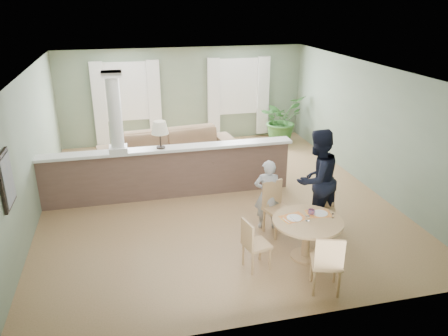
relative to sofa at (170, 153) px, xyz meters
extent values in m
plane|color=tan|center=(0.72, -1.57, -0.49)|extent=(8.00, 8.00, 0.00)
cube|color=gray|center=(0.72, 2.43, 0.86)|extent=(7.00, 0.02, 2.70)
cube|color=gray|center=(-2.78, -1.57, 0.86)|extent=(0.02, 8.00, 2.70)
cube|color=gray|center=(4.22, -1.57, 0.86)|extent=(0.02, 8.00, 2.70)
cube|color=gray|center=(0.72, -5.57, 0.86)|extent=(7.00, 0.02, 2.70)
cube|color=white|center=(0.72, -1.57, 2.21)|extent=(7.00, 8.00, 0.02)
cube|color=white|center=(-0.88, 2.40, 1.06)|extent=(1.10, 0.02, 1.50)
cube|color=white|center=(-0.88, 2.37, 1.06)|extent=(1.22, 0.04, 1.62)
cube|color=white|center=(2.32, 2.40, 1.06)|extent=(1.10, 0.02, 1.50)
cube|color=white|center=(2.32, 2.37, 1.06)|extent=(1.22, 0.04, 1.62)
cube|color=white|center=(-1.63, 2.31, 0.76)|extent=(0.35, 0.10, 2.30)
cube|color=white|center=(-0.13, 2.31, 0.76)|extent=(0.35, 0.10, 2.30)
cube|color=white|center=(1.57, 2.31, 0.76)|extent=(0.35, 0.10, 2.30)
cube|color=white|center=(3.07, 2.31, 0.76)|extent=(0.35, 0.10, 2.30)
cube|color=black|center=(-2.75, -3.57, 1.06)|extent=(0.04, 0.62, 0.82)
cube|color=slate|center=(-2.73, -3.57, 1.06)|extent=(0.02, 0.52, 0.72)
cube|color=brown|center=(-0.18, -1.37, 0.04)|extent=(5.20, 0.22, 1.05)
cube|color=white|center=(-0.18, -1.37, 0.59)|extent=(5.32, 0.36, 0.06)
cube|color=white|center=(-1.18, -1.37, 0.67)|extent=(0.36, 0.36, 0.10)
cylinder|color=white|center=(-1.18, -1.37, 1.42)|extent=(0.26, 0.26, 1.39)
cube|color=white|center=(-1.18, -1.37, 2.16)|extent=(0.38, 0.38, 0.10)
cylinder|color=black|center=(-0.33, -1.37, 0.64)|extent=(0.18, 0.18, 0.03)
cylinder|color=black|center=(-0.33, -1.37, 0.79)|extent=(0.03, 0.03, 0.28)
cone|color=beige|center=(-0.33, -1.37, 1.06)|extent=(0.36, 0.36, 0.26)
imported|color=#835D47|center=(0.00, 0.00, 0.00)|extent=(3.49, 1.71, 0.98)
imported|color=#2F6026|center=(3.42, 1.63, 0.20)|extent=(1.61, 1.56, 1.37)
cylinder|color=tan|center=(1.70, -4.23, -0.47)|extent=(0.48, 0.48, 0.04)
cylinder|color=tan|center=(1.70, -4.23, -0.15)|extent=(0.13, 0.13, 0.61)
cylinder|color=tan|center=(1.70, -4.23, 0.18)|extent=(1.13, 1.13, 0.04)
cube|color=#E34233|center=(1.51, -4.10, 0.20)|extent=(0.45, 0.37, 0.01)
cube|color=#E34233|center=(1.97, -4.06, 0.20)|extent=(0.44, 0.35, 0.01)
cylinder|color=white|center=(1.51, -4.13, 0.21)|extent=(0.25, 0.25, 0.01)
cylinder|color=white|center=(1.99, -4.07, 0.21)|extent=(0.25, 0.25, 0.01)
cylinder|color=white|center=(1.69, -4.25, 0.25)|extent=(0.07, 0.07, 0.08)
cube|color=silver|center=(1.47, -4.18, 0.22)|extent=(0.05, 0.16, 0.00)
cube|color=silver|center=(1.35, -4.17, 0.20)|extent=(0.05, 0.20, 0.00)
cylinder|color=white|center=(2.13, -4.25, 0.23)|extent=(0.04, 0.04, 0.07)
cylinder|color=silver|center=(2.13, -4.25, 0.27)|extent=(0.04, 0.04, 0.01)
imported|color=#2455AB|center=(1.83, -4.06, 0.24)|extent=(0.13, 0.13, 0.09)
cube|color=tan|center=(1.52, -3.38, -0.03)|extent=(0.54, 0.54, 0.05)
cylinder|color=tan|center=(1.40, -3.60, -0.27)|extent=(0.04, 0.04, 0.44)
cylinder|color=tan|center=(1.74, -3.50, -0.27)|extent=(0.04, 0.04, 0.44)
cylinder|color=tan|center=(1.30, -3.27, -0.27)|extent=(0.04, 0.04, 0.44)
cylinder|color=tan|center=(1.63, -3.16, -0.27)|extent=(0.04, 0.04, 0.44)
cube|color=tan|center=(1.46, -3.19, 0.23)|extent=(0.41, 0.16, 0.47)
cube|color=tan|center=(2.36, -3.53, -0.07)|extent=(0.48, 0.48, 0.05)
cylinder|color=tan|center=(2.16, -3.64, -0.29)|extent=(0.04, 0.04, 0.40)
cylinder|color=tan|center=(2.46, -3.73, -0.29)|extent=(0.04, 0.04, 0.40)
cylinder|color=tan|center=(2.25, -3.34, -0.29)|extent=(0.04, 0.04, 0.40)
cylinder|color=tan|center=(2.55, -3.43, -0.29)|extent=(0.04, 0.04, 0.40)
cube|color=tan|center=(2.40, -3.37, 0.16)|extent=(0.36, 0.14, 0.42)
cube|color=tan|center=(1.63, -5.08, -0.03)|extent=(0.54, 0.54, 0.05)
cylinder|color=tan|center=(1.85, -4.97, -0.27)|extent=(0.04, 0.04, 0.44)
cylinder|color=tan|center=(1.52, -4.87, -0.27)|extent=(0.04, 0.04, 0.44)
cylinder|color=tan|center=(1.74, -5.30, -0.27)|extent=(0.04, 0.04, 0.44)
cylinder|color=tan|center=(1.41, -5.19, -0.27)|extent=(0.04, 0.04, 0.44)
cube|color=tan|center=(1.57, -5.27, 0.22)|extent=(0.40, 0.17, 0.47)
cube|color=tan|center=(0.83, -4.32, -0.08)|extent=(0.45, 0.45, 0.05)
cylinder|color=tan|center=(1.01, -4.44, -0.29)|extent=(0.04, 0.04, 0.39)
cylinder|color=tan|center=(0.95, -4.14, -0.29)|extent=(0.04, 0.04, 0.39)
cylinder|color=tan|center=(0.71, -4.50, -0.29)|extent=(0.04, 0.04, 0.39)
cylinder|color=tan|center=(0.65, -4.20, -0.29)|extent=(0.04, 0.04, 0.39)
cube|color=tan|center=(0.66, -4.36, 0.15)|extent=(0.11, 0.36, 0.42)
imported|color=#ACADB2|center=(1.40, -3.12, 0.17)|extent=(0.54, 0.42, 1.33)
imported|color=black|center=(2.27, -3.27, 0.45)|extent=(1.12, 1.01, 1.88)
camera|label=1|loc=(-1.03, -9.92, 3.54)|focal=35.00mm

